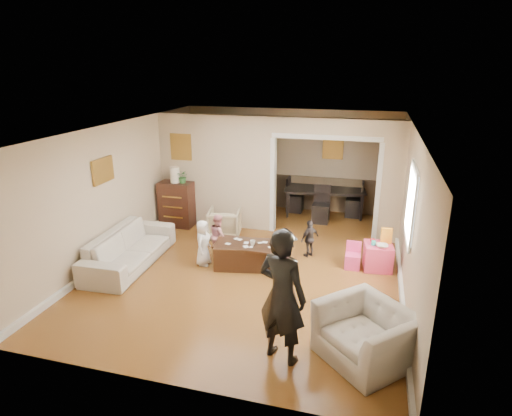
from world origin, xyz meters
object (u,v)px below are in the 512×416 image
(armchair_back, at_px, (225,223))
(child_kneel_a, at_px, (203,243))
(armchair_front, at_px, (366,334))
(adult_person, at_px, (282,296))
(coffee_table, at_px, (248,255))
(play_table, at_px, (378,256))
(coffee_cup, at_px, (253,243))
(child_toddler, at_px, (310,238))
(child_kneel_b, at_px, (219,235))
(dining_table, at_px, (324,201))
(cyan_cup, at_px, (374,243))
(dresser, at_px, (177,204))
(table_lamp, at_px, (175,175))
(sofa, at_px, (130,248))

(armchair_back, distance_m, child_kneel_a, 1.43)
(armchair_front, relative_size, adult_person, 0.62)
(coffee_table, distance_m, play_table, 2.43)
(armchair_front, xyz_separation_m, coffee_cup, (-2.13, 2.15, 0.15))
(armchair_back, height_order, child_toddler, child_toddler)
(child_kneel_a, bearing_deg, child_kneel_b, -19.41)
(dining_table, relative_size, child_kneel_b, 2.30)
(cyan_cup, bearing_deg, child_toddler, 168.22)
(coffee_cup, bearing_deg, child_toddler, 40.10)
(armchair_front, xyz_separation_m, child_kneel_b, (-2.93, 2.50, 0.07))
(armchair_front, distance_m, coffee_cup, 3.02)
(armchair_back, relative_size, dining_table, 0.35)
(dining_table, relative_size, adult_person, 1.10)
(dresser, xyz_separation_m, dining_table, (3.25, 1.78, -0.18))
(armchair_back, xyz_separation_m, coffee_cup, (1.02, -1.32, 0.19))
(cyan_cup, distance_m, child_toddler, 1.25)
(armchair_front, distance_m, child_toddler, 3.17)
(table_lamp, xyz_separation_m, dining_table, (3.25, 1.78, -0.89))
(play_table, bearing_deg, coffee_cup, -165.26)
(child_kneel_a, bearing_deg, dining_table, -28.63)
(coffee_cup, relative_size, child_toddler, 0.13)
(cyan_cup, height_order, adult_person, adult_person)
(child_kneel_a, relative_size, child_toddler, 1.17)
(child_toddler, bearing_deg, child_kneel_b, -36.55)
(cyan_cup, distance_m, child_kneel_a, 3.18)
(dresser, height_order, child_kneel_b, dresser)
(child_kneel_a, bearing_deg, play_table, -78.76)
(table_lamp, relative_size, coffee_cup, 3.55)
(armchair_front, height_order, cyan_cup, armchair_front)
(armchair_back, height_order, armchair_front, armchair_front)
(child_kneel_b, bearing_deg, dining_table, -59.85)
(adult_person, bearing_deg, coffee_cup, -46.81)
(play_table, bearing_deg, child_kneel_b, -175.41)
(play_table, bearing_deg, dining_table, 115.24)
(child_kneel_b, height_order, child_toddler, child_kneel_b)
(armchair_front, distance_m, cyan_cup, 2.70)
(dresser, bearing_deg, armchair_back, -15.44)
(table_lamp, height_order, dining_table, table_lamp)
(child_kneel_a, bearing_deg, sofa, 103.96)
(child_toddler, bearing_deg, armchair_front, 60.82)
(coffee_cup, relative_size, cyan_cup, 1.27)
(sofa, bearing_deg, armchair_back, -38.22)
(table_lamp, distance_m, play_table, 4.83)
(sofa, relative_size, cyan_cup, 28.51)
(play_table, bearing_deg, armchair_front, -92.90)
(dining_table, bearing_deg, play_table, -71.99)
(dresser, relative_size, coffee_cup, 10.49)
(dresser, height_order, child_toddler, dresser)
(child_kneel_a, height_order, child_toddler, child_kneel_a)
(coffee_table, bearing_deg, child_toddler, 35.54)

